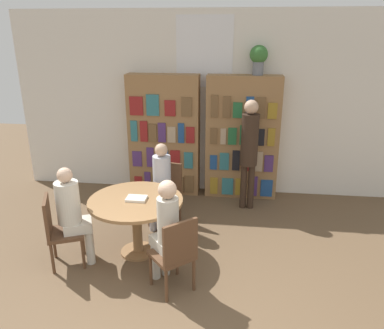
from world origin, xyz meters
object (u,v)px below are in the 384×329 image
at_px(bookshelf_left, 164,136).
at_px(bookshelf_right, 242,138).
at_px(reading_table, 136,209).
at_px(librarian_standing, 249,145).
at_px(flower_vase, 259,57).
at_px(chair_left_side, 166,190).
at_px(seated_reader_left, 161,182).
at_px(chair_far_side, 175,252).
at_px(chair_near_camera, 59,228).
at_px(seated_reader_back, 73,210).
at_px(seated_reader_right, 166,227).

height_order(bookshelf_left, bookshelf_right, same).
height_order(reading_table, librarian_standing, librarian_standing).
distance_m(flower_vase, reading_table, 2.98).
xyz_separation_m(chair_left_side, seated_reader_left, (-0.04, -0.18, 0.20)).
bearing_deg(bookshelf_left, bookshelf_right, 0.00).
bearing_deg(chair_far_side, chair_near_camera, 126.00).
bearing_deg(seated_reader_back, bookshelf_right, 116.23).
relative_size(seated_reader_right, seated_reader_back, 1.02).
relative_size(chair_far_side, seated_reader_back, 0.72).
relative_size(chair_near_camera, chair_left_side, 1.00).
xyz_separation_m(seated_reader_left, seated_reader_back, (-0.84, -1.00, 0.01)).
bearing_deg(flower_vase, seated_reader_back, -133.37).
relative_size(chair_near_camera, librarian_standing, 0.51).
relative_size(chair_near_camera, chair_far_side, 1.00).
bearing_deg(seated_reader_left, bookshelf_right, -118.31).
bearing_deg(reading_table, bookshelf_left, 90.78).
bearing_deg(seated_reader_right, bookshelf_left, 60.27).
distance_m(bookshelf_right, seated_reader_right, 2.66).
height_order(bookshelf_left, chair_left_side, bookshelf_left).
xyz_separation_m(bookshelf_left, chair_near_camera, (-0.81, -2.33, -0.52)).
height_order(chair_far_side, librarian_standing, librarian_standing).
height_order(bookshelf_right, seated_reader_left, bookshelf_right).
bearing_deg(chair_left_side, bookshelf_left, -65.00).
bearing_deg(bookshelf_right, chair_near_camera, -132.18).
xyz_separation_m(chair_far_side, seated_reader_right, (-0.12, 0.14, 0.21)).
xyz_separation_m(bookshelf_left, seated_reader_left, (0.19, -1.26, -0.32)).
distance_m(chair_near_camera, seated_reader_left, 1.48).
xyz_separation_m(seated_reader_left, librarian_standing, (1.22, 0.76, 0.35)).
xyz_separation_m(seated_reader_back, librarian_standing, (2.06, 1.76, 0.35)).
bearing_deg(bookshelf_right, flower_vase, 1.46).
xyz_separation_m(chair_left_side, seated_reader_right, (0.27, -1.44, 0.21)).
xyz_separation_m(bookshelf_right, seated_reader_left, (-1.11, -1.26, -0.32)).
bearing_deg(librarian_standing, chair_near_camera, -140.48).
bearing_deg(bookshelf_left, seated_reader_left, -81.42).
distance_m(chair_left_side, seated_reader_left, 0.27).
bearing_deg(seated_reader_back, reading_table, 90.00).
distance_m(reading_table, chair_far_side, 0.92).
distance_m(flower_vase, chair_far_side, 3.33).
height_order(chair_left_side, seated_reader_back, seated_reader_back).
height_order(bookshelf_left, chair_near_camera, bookshelf_left).
height_order(reading_table, chair_left_side, chair_left_side).
relative_size(seated_reader_back, librarian_standing, 0.71).
xyz_separation_m(reading_table, seated_reader_left, (0.16, 0.71, 0.08)).
height_order(bookshelf_right, chair_left_side, bookshelf_right).
bearing_deg(bookshelf_right, chair_far_side, -104.21).
relative_size(reading_table, seated_reader_right, 0.92).
bearing_deg(chair_left_side, bookshelf_right, -121.56).
height_order(reading_table, seated_reader_left, seated_reader_left).
bearing_deg(seated_reader_back, bookshelf_left, 140.98).
bearing_deg(chair_far_side, flower_vase, 30.96).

